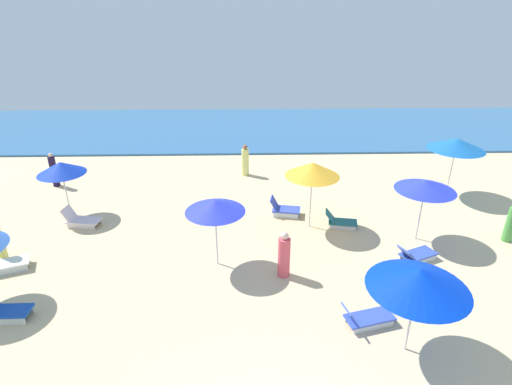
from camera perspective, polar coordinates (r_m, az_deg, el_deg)
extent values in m
cube|color=#306497|center=(29.74, -0.42, 9.08)|extent=(60.00, 11.43, 0.12)
cylinder|color=silver|center=(18.60, -25.10, -0.27)|extent=(0.05, 0.05, 1.89)
cone|color=#1031B1|center=(18.18, -25.77, 3.14)|extent=(1.91, 1.91, 0.50)
cube|color=silver|center=(17.59, -23.43, -4.44)|extent=(1.16, 0.23, 0.21)
cube|color=silver|center=(18.00, -22.57, -3.60)|extent=(1.16, 0.23, 0.21)
cube|color=silver|center=(17.74, -23.06, -3.64)|extent=(1.39, 0.86, 0.06)
cube|color=silver|center=(17.93, -24.85, -2.74)|extent=(0.43, 0.67, 0.54)
cube|color=silver|center=(13.65, -31.64, -15.22)|extent=(0.99, 0.05, 0.25)
cube|color=silver|center=(13.98, -30.69, -13.95)|extent=(0.99, 0.05, 0.25)
cube|color=#1A4AAF|center=(13.73, -31.30, -14.08)|extent=(1.11, 0.60, 0.06)
cube|color=silver|center=(15.88, -31.64, -9.47)|extent=(1.15, 0.48, 0.24)
cube|color=silver|center=(16.36, -31.41, -8.40)|extent=(1.15, 0.48, 0.24)
cube|color=white|center=(16.05, -31.64, -8.47)|extent=(1.51, 1.12, 0.06)
cylinder|color=silver|center=(20.73, 25.71, 2.56)|extent=(0.05, 0.05, 2.22)
cone|color=#1860AF|center=(20.31, 26.41, 6.12)|extent=(2.49, 2.49, 0.51)
cylinder|color=silver|center=(13.70, -5.58, -6.42)|extent=(0.05, 0.05, 2.02)
cone|color=#2937DD|center=(13.12, -5.79, -1.91)|extent=(1.97, 1.97, 0.39)
cylinder|color=silver|center=(16.04, 7.69, -1.30)|extent=(0.05, 0.05, 2.19)
cone|color=gold|center=(15.49, 7.97, 3.26)|extent=(2.09, 2.09, 0.55)
cube|color=silver|center=(16.47, 12.11, -4.86)|extent=(1.00, 0.23, 0.19)
cube|color=silver|center=(16.90, 12.06, -4.05)|extent=(1.00, 0.23, 0.19)
cube|color=#20646E|center=(16.62, 12.12, -4.08)|extent=(1.21, 0.78, 0.06)
cube|color=#20646E|center=(16.50, 10.42, -3.31)|extent=(0.50, 0.62, 0.46)
cube|color=silver|center=(16.97, 4.20, -3.28)|extent=(1.02, 0.23, 0.25)
cube|color=silver|center=(17.48, 4.37, -2.41)|extent=(1.02, 0.23, 0.25)
cube|color=blue|center=(17.15, 4.30, -2.39)|extent=(1.25, 0.87, 0.06)
cube|color=blue|center=(17.08, 2.58, -1.51)|extent=(0.43, 0.68, 0.53)
cylinder|color=silver|center=(16.26, 22.09, -2.95)|extent=(0.05, 0.05, 2.03)
cone|color=blue|center=(15.77, 22.78, 0.95)|extent=(2.17, 2.17, 0.39)
cube|color=silver|center=(15.25, 22.52, -8.91)|extent=(1.06, 0.50, 0.20)
cube|color=silver|center=(15.54, 21.12, -8.01)|extent=(1.06, 0.50, 0.20)
cube|color=#344FB0|center=(15.33, 21.89, -8.05)|extent=(1.41, 1.08, 0.06)
cube|color=#344FB0|center=(14.84, 20.44, -7.98)|extent=(0.62, 0.71, 0.45)
cylinder|color=silver|center=(11.25, 20.94, -16.37)|extent=(0.05, 0.05, 1.94)
cone|color=#0531CB|center=(10.51, 21.97, -11.21)|extent=(2.45, 2.45, 0.54)
cube|color=silver|center=(12.09, 16.25, -17.72)|extent=(1.19, 0.34, 0.19)
cube|color=silver|center=(12.40, 15.03, -16.31)|extent=(1.19, 0.34, 0.19)
cube|color=blue|center=(12.16, 15.70, -16.56)|extent=(1.45, 0.90, 0.06)
cube|color=blue|center=(11.74, 13.12, -16.42)|extent=(0.47, 0.62, 0.51)
cylinder|color=#4FA045|center=(17.83, 32.20, -3.85)|extent=(0.43, 0.43, 1.37)
cylinder|color=#1E1332|center=(22.08, -26.57, 2.65)|extent=(0.45, 0.45, 1.51)
sphere|color=beige|center=(21.81, -26.98, 4.71)|extent=(0.20, 0.20, 0.20)
cylinder|color=#E3E079|center=(21.12, -1.53, 4.30)|extent=(0.52, 0.52, 1.41)
sphere|color=#935C46|center=(20.85, -1.55, 6.41)|extent=(0.25, 0.25, 0.25)
cylinder|color=#D94F5C|center=(13.28, 3.96, -9.09)|extent=(0.53, 0.53, 1.38)
sphere|color=beige|center=(12.85, 4.06, -6.10)|extent=(0.25, 0.25, 0.25)
cube|color=red|center=(17.16, -8.78, -3.01)|extent=(0.63, 0.60, 0.34)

